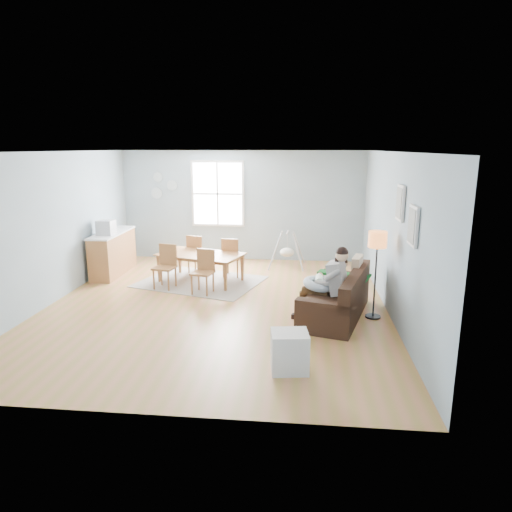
# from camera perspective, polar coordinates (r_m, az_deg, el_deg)

# --- Properties ---
(room) EXTENTS (8.40, 9.40, 3.90)m
(room) POSITION_cam_1_polar(r_m,az_deg,el_deg) (7.84, -5.24, 10.83)
(room) COLOR #A8823B
(window) EXTENTS (1.32, 0.08, 1.62)m
(window) POSITION_cam_1_polar(r_m,az_deg,el_deg) (11.40, -4.81, 7.76)
(window) COLOR silver
(window) RESTS_ON room
(pictures) EXTENTS (0.05, 1.34, 0.74)m
(pictures) POSITION_cam_1_polar(r_m,az_deg,el_deg) (6.86, 18.27, 5.06)
(pictures) COLOR silver
(pictures) RESTS_ON room
(wall_plates) EXTENTS (0.67, 0.02, 0.66)m
(wall_plates) POSITION_cam_1_polar(r_m,az_deg,el_deg) (11.73, -11.65, 8.57)
(wall_plates) COLOR #A3BBC4
(wall_plates) RESTS_ON room
(sofa) EXTENTS (1.33, 2.10, 0.79)m
(sofa) POSITION_cam_1_polar(r_m,az_deg,el_deg) (7.77, 10.25, -5.49)
(sofa) COLOR black
(sofa) RESTS_ON room
(green_throw) EXTENTS (1.10, 1.03, 0.04)m
(green_throw) POSITION_cam_1_polar(r_m,az_deg,el_deg) (8.32, 10.71, -2.61)
(green_throw) COLOR #145820
(green_throw) RESTS_ON sofa
(beige_pillow) EXTENTS (0.25, 0.48, 0.46)m
(beige_pillow) POSITION_cam_1_polar(r_m,az_deg,el_deg) (8.09, 12.51, -1.63)
(beige_pillow) COLOR tan
(beige_pillow) RESTS_ON sofa
(father) EXTENTS (0.94, 0.58, 1.26)m
(father) POSITION_cam_1_polar(r_m,az_deg,el_deg) (7.41, 9.00, -3.17)
(father) COLOR gray
(father) RESTS_ON sofa
(nursing_pillow) EXTENTS (0.67, 0.66, 0.21)m
(nursing_pillow) POSITION_cam_1_polar(r_m,az_deg,el_deg) (7.46, 7.89, -3.49)
(nursing_pillow) COLOR #A9BDD3
(nursing_pillow) RESTS_ON father
(infant) EXTENTS (0.13, 0.36, 0.13)m
(infant) POSITION_cam_1_polar(r_m,az_deg,el_deg) (7.47, 7.93, -2.83)
(infant) COLOR white
(infant) RESTS_ON nursing_pillow
(toddler) EXTENTS (0.52, 0.34, 0.77)m
(toddler) POSITION_cam_1_polar(r_m,az_deg,el_deg) (7.84, 10.12, -2.36)
(toddler) COLOR white
(toddler) RESTS_ON sofa
(floor_lamp) EXTENTS (0.29, 0.29, 1.46)m
(floor_lamp) POSITION_cam_1_polar(r_m,az_deg,el_deg) (7.60, 14.92, 1.11)
(floor_lamp) COLOR black
(floor_lamp) RESTS_ON room
(storage_cube) EXTENTS (0.51, 0.47, 0.51)m
(storage_cube) POSITION_cam_1_polar(r_m,az_deg,el_deg) (5.90, 4.13, -11.81)
(storage_cube) COLOR silver
(storage_cube) RESTS_ON room
(rug) EXTENTS (2.82, 2.44, 0.01)m
(rug) POSITION_cam_1_polar(r_m,az_deg,el_deg) (9.71, -6.94, -3.20)
(rug) COLOR gray
(rug) RESTS_ON room
(dining_table) EXTENTS (1.93, 1.43, 0.61)m
(dining_table) POSITION_cam_1_polar(r_m,az_deg,el_deg) (9.63, -6.99, -1.50)
(dining_table) COLOR olive
(dining_table) RESTS_ON rug
(chair_sw) EXTENTS (0.46, 0.46, 0.88)m
(chair_sw) POSITION_cam_1_polar(r_m,az_deg,el_deg) (9.32, -11.18, -0.94)
(chair_sw) COLOR brown
(chair_sw) RESTS_ON rug
(chair_se) EXTENTS (0.46, 0.46, 0.86)m
(chair_se) POSITION_cam_1_polar(r_m,az_deg,el_deg) (8.88, -6.53, -1.59)
(chair_se) COLOR brown
(chair_se) RESTS_ON rug
(chair_nw) EXTENTS (0.48, 0.48, 0.87)m
(chair_nw) POSITION_cam_1_polar(r_m,az_deg,el_deg) (10.29, -7.46, 0.54)
(chair_nw) COLOR brown
(chair_nw) RESTS_ON rug
(chair_ne) EXTENTS (0.45, 0.45, 0.87)m
(chair_ne) POSITION_cam_1_polar(r_m,az_deg,el_deg) (9.89, -3.09, 0.11)
(chair_ne) COLOR brown
(chair_ne) RESTS_ON rug
(counter) EXTENTS (0.53, 1.70, 0.94)m
(counter) POSITION_cam_1_polar(r_m,az_deg,el_deg) (10.68, -17.43, 0.42)
(counter) COLOR olive
(counter) RESTS_ON room
(monitor) EXTENTS (0.34, 0.32, 0.31)m
(monitor) POSITION_cam_1_polar(r_m,az_deg,el_deg) (10.27, -18.27, 3.41)
(monitor) COLOR #AFAFB4
(monitor) RESTS_ON counter
(baby_swing) EXTENTS (0.85, 0.87, 0.84)m
(baby_swing) POSITION_cam_1_polar(r_m,az_deg,el_deg) (10.75, 3.91, 0.56)
(baby_swing) COLOR #AFAFB4
(baby_swing) RESTS_ON room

